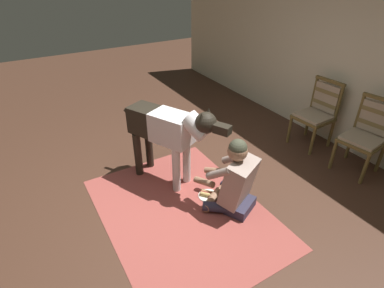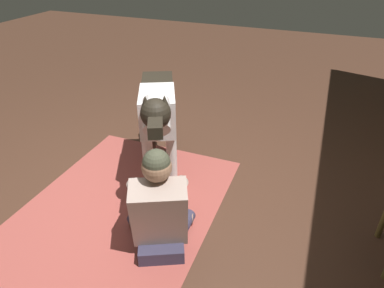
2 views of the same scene
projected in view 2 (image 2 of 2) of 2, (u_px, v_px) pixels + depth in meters
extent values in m
plane|color=#452A1E|center=(128.00, 199.00, 3.13)|extent=(14.70, 14.70, 0.00)
cube|color=#9A443C|center=(118.00, 210.00, 3.00)|extent=(2.21, 1.65, 0.01)
cube|color=#322F44|center=(161.00, 248.00, 2.56)|extent=(0.37, 0.41, 0.12)
cylinder|color=#322F44|center=(142.00, 233.00, 2.69)|extent=(0.34, 0.38, 0.11)
cylinder|color=#9B7154|center=(151.00, 219.00, 2.82)|extent=(0.26, 0.36, 0.09)
cylinder|color=#322F44|center=(181.00, 230.00, 2.71)|extent=(0.40, 0.12, 0.11)
cylinder|color=#9B7154|center=(172.00, 218.00, 2.83)|extent=(0.22, 0.37, 0.09)
cube|color=#A18C80|center=(159.00, 212.00, 2.44)|extent=(0.45, 0.49, 0.55)
cylinder|color=#A18C80|center=(135.00, 183.00, 2.48)|extent=(0.30, 0.20, 0.24)
cylinder|color=#9B7154|center=(145.00, 190.00, 2.77)|extent=(0.28, 0.15, 0.12)
cylinder|color=#A18C80|center=(182.00, 181.00, 2.50)|extent=(0.30, 0.20, 0.24)
cylinder|color=#9B7154|center=(175.00, 189.00, 2.79)|extent=(0.26, 0.21, 0.12)
sphere|color=#9B7154|center=(157.00, 167.00, 2.28)|extent=(0.21, 0.21, 0.21)
sphere|color=#404230|center=(156.00, 163.00, 2.26)|extent=(0.19, 0.19, 0.19)
cylinder|color=silver|center=(172.00, 162.00, 3.12)|extent=(0.10, 0.10, 0.60)
cylinder|color=silver|center=(149.00, 163.00, 3.11)|extent=(0.10, 0.10, 0.60)
cylinder|color=black|center=(170.00, 131.00, 3.63)|extent=(0.10, 0.10, 0.60)
cylinder|color=black|center=(150.00, 132.00, 3.62)|extent=(0.10, 0.10, 0.60)
cube|color=silver|center=(158.00, 111.00, 2.98)|extent=(0.56, 0.48, 0.35)
cube|color=black|center=(158.00, 95.00, 3.28)|extent=(0.50, 0.44, 0.33)
cylinder|color=silver|center=(156.00, 115.00, 2.63)|extent=(0.40, 0.34, 0.33)
sphere|color=black|center=(156.00, 114.00, 2.49)|extent=(0.23, 0.23, 0.23)
cube|color=black|center=(155.00, 128.00, 2.34)|extent=(0.20, 0.17, 0.09)
cone|color=black|center=(165.00, 102.00, 2.46)|extent=(0.11, 0.11, 0.10)
cone|color=black|center=(145.00, 102.00, 2.45)|extent=(0.11, 0.11, 0.10)
cylinder|color=black|center=(158.00, 89.00, 3.49)|extent=(0.29, 0.17, 0.20)
cylinder|color=white|center=(162.00, 215.00, 2.94)|extent=(0.24, 0.24, 0.01)
cylinder|color=tan|center=(159.00, 213.00, 2.92)|extent=(0.17, 0.15, 0.05)
cylinder|color=tan|center=(164.00, 212.00, 2.93)|extent=(0.17, 0.15, 0.05)
cylinder|color=maroon|center=(162.00, 212.00, 2.92)|extent=(0.17, 0.15, 0.04)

